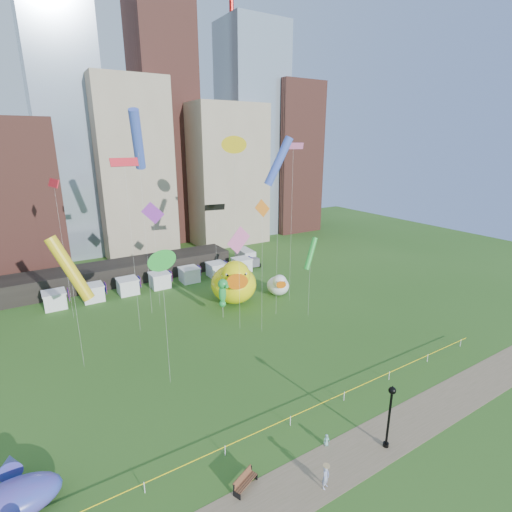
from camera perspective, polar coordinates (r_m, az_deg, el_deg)
ground at (r=34.65m, az=5.09°, el=-23.72°), size 160.00×160.00×0.00m
footpath at (r=31.89m, az=11.19°, el=-28.37°), size 70.00×4.00×0.02m
skyline at (r=83.95m, az=-19.78°, el=15.11°), size 101.00×23.00×68.00m
crane_right at (r=100.06m, az=-3.09°, el=30.87°), size 23.00×1.00×76.00m
pavilion at (r=67.32m, az=-19.73°, el=-2.32°), size 38.00×6.00×3.20m
vendor_tents at (r=63.11m, az=-14.04°, el=-3.55°), size 33.24×2.80×2.40m
caution_tape at (r=34.22m, az=5.12°, el=-22.85°), size 50.00×0.06×0.90m
big_duck at (r=54.89m, az=-3.28°, el=-3.87°), size 8.91×9.83×6.86m
small_duck at (r=58.16m, az=3.33°, el=-4.28°), size 4.62×5.03×3.51m
seahorse_green at (r=50.09m, az=-4.96°, el=-5.15°), size 1.44×1.73×5.44m
seahorse_purple at (r=54.38m, az=-1.82°, el=-2.88°), size 1.76×1.96×5.85m
whale_inflatable at (r=32.08m, az=-32.42°, el=-27.99°), size 5.72×7.29×2.50m
park_bench at (r=29.91m, az=-1.72°, el=-30.32°), size 2.06×1.34×1.01m
lamppost at (r=32.26m, az=19.23°, el=-20.75°), size 0.56×0.56×5.41m
box_truck at (r=72.74m, az=-1.43°, el=-0.12°), size 2.87×6.35×2.63m
woman at (r=29.99m, az=10.29°, el=-29.53°), size 0.75×0.62×1.76m
toddler at (r=33.02m, az=10.40°, el=-25.23°), size 0.40×0.34×0.98m
kite_0 at (r=52.45m, az=-27.78°, el=9.43°), size 1.08×3.27×18.09m
kite_1 at (r=44.73m, az=-2.57°, el=2.24°), size 3.26×0.40×13.00m
kite_2 at (r=59.42m, az=-6.12°, el=7.14°), size 3.15×0.97×13.17m
kite_3 at (r=49.64m, az=8.10°, el=0.36°), size 2.53×1.41×10.66m
kite_4 at (r=40.79m, az=-25.85°, el=-1.74°), size 3.97×2.89×14.03m
kite_5 at (r=49.76m, az=-17.17°, el=16.11°), size 2.65×4.34×26.08m
kite_6 at (r=43.28m, az=0.95°, el=6.52°), size 2.09×0.21×16.25m
kite_7 at (r=52.71m, az=-15.03°, el=6.00°), size 2.77×1.18×14.81m
kite_8 at (r=45.21m, az=-18.93°, el=12.83°), size 3.04×0.59×20.67m
kite_9 at (r=52.29m, az=5.56°, el=15.67°), size 2.51×1.48×22.17m
kite_11 at (r=34.74m, az=-13.85°, el=-0.65°), size 1.93×0.71×13.34m
kite_12 at (r=57.10m, az=-3.27°, el=16.11°), size 2.09×1.80×23.11m
kite_13 at (r=47.72m, az=3.36°, el=13.81°), size 3.62×2.33×23.03m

